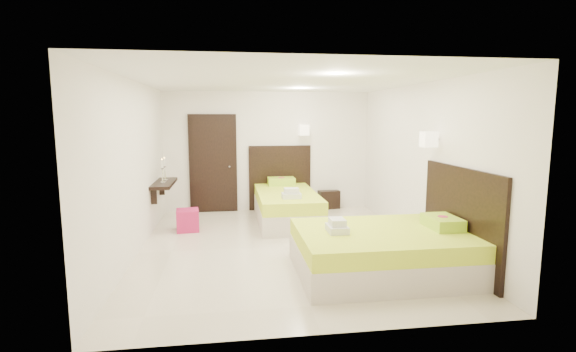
{
  "coord_description": "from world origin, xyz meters",
  "views": [
    {
      "loc": [
        -0.84,
        -6.39,
        2.06
      ],
      "look_at": [
        0.1,
        0.3,
        1.1
      ],
      "focal_mm": 26.0,
      "sensor_mm": 36.0,
      "label": 1
    }
  ],
  "objects": [
    {
      "name": "bed_double",
      "position": [
        1.21,
        -1.29,
        0.32
      ],
      "size": [
        2.23,
        1.9,
        1.84
      ],
      "color": "beige",
      "rests_on": "ground"
    },
    {
      "name": "nightstand",
      "position": [
        1.36,
        2.74,
        0.21
      ],
      "size": [
        0.52,
        0.47,
        0.41
      ],
      "primitive_type": "cube",
      "rotation": [
        0.0,
        0.0,
        0.15
      ],
      "color": "black",
      "rests_on": "ground"
    },
    {
      "name": "bed_single",
      "position": [
        0.26,
        1.69,
        0.34
      ],
      "size": [
        1.38,
        2.29,
        1.89
      ],
      "color": "beige",
      "rests_on": "ground"
    },
    {
      "name": "ottoman",
      "position": [
        -1.62,
        1.19,
        0.2
      ],
      "size": [
        0.43,
        0.43,
        0.39
      ],
      "primitive_type": "cube",
      "rotation": [
        0.0,
        0.0,
        0.1
      ],
      "color": "#A3154A",
      "rests_on": "ground"
    },
    {
      "name": "door",
      "position": [
        -1.2,
        2.7,
        1.05
      ],
      "size": [
        1.02,
        0.15,
        2.14
      ],
      "color": "black",
      "rests_on": "ground"
    },
    {
      "name": "floor",
      "position": [
        0.0,
        0.0,
        0.0
      ],
      "size": [
        5.5,
        5.5,
        0.0
      ],
      "primitive_type": "plane",
      "color": "beige",
      "rests_on": "ground"
    },
    {
      "name": "console_shelf",
      "position": [
        -2.08,
        1.6,
        0.82
      ],
      "size": [
        0.35,
        1.2,
        0.78
      ],
      "color": "black",
      "rests_on": "ground"
    }
  ]
}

